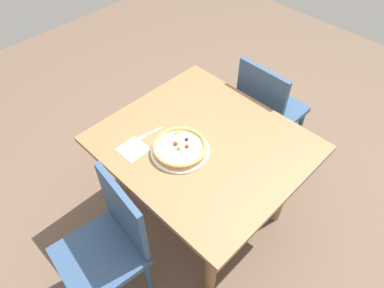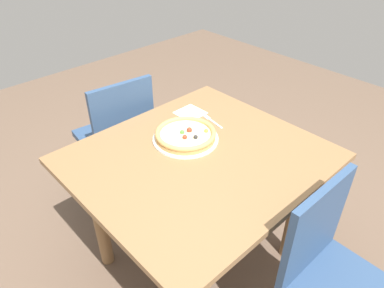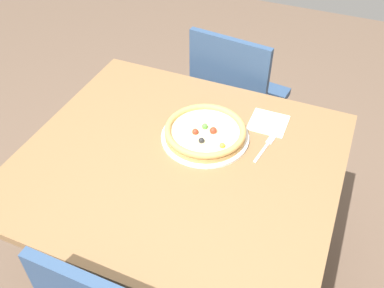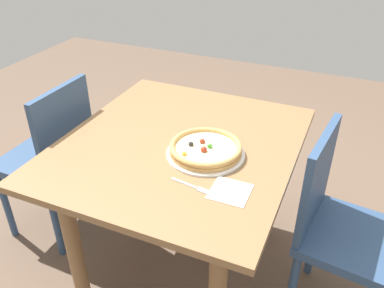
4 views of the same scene
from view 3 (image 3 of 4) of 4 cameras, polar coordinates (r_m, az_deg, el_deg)
ground_plane at (r=2.08m, az=-1.39°, el=-16.55°), size 6.00×6.00×0.00m
dining_table at (r=1.59m, az=-1.75°, el=-5.18°), size 1.10×0.99×0.73m
chair_far at (r=2.16m, az=5.86°, el=5.81°), size 0.44×0.44×0.90m
plate at (r=1.58m, az=1.75°, el=0.98°), size 0.32×0.32×0.01m
pizza at (r=1.57m, az=1.78°, el=1.67°), size 0.30×0.30×0.05m
fork at (r=1.57m, az=9.83°, el=-0.26°), size 0.04×0.17×0.00m
napkin at (r=1.68m, az=10.11°, el=2.81°), size 0.14×0.14×0.00m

